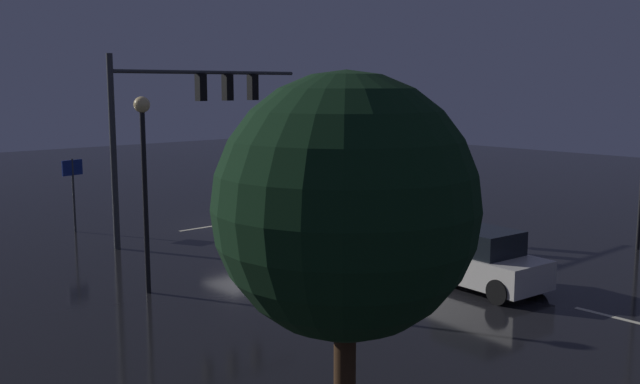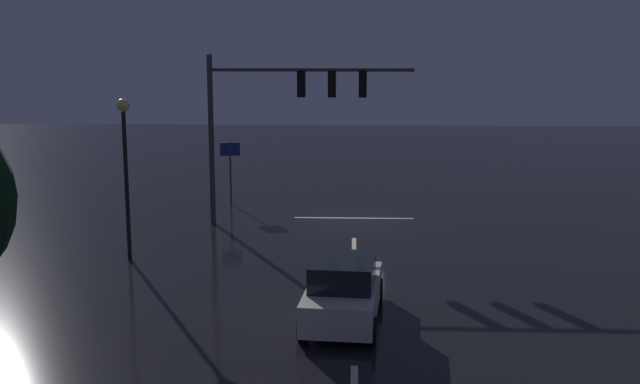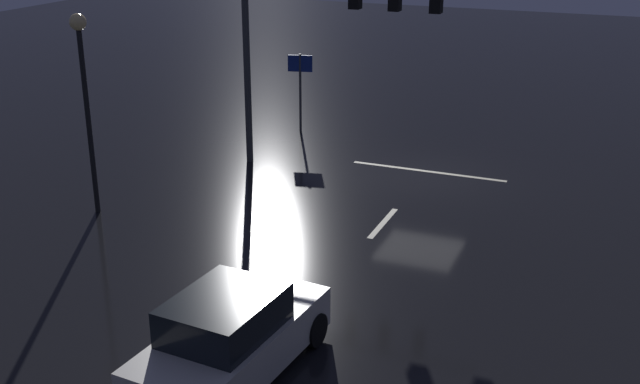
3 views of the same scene
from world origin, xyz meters
name	(u,v)px [view 2 (image 2 of 3)]	position (x,y,z in m)	size (l,w,h in m)	color
ground_plane	(354,221)	(0.00, 0.00, 0.00)	(80.00, 80.00, 0.00)	black
traffic_signal_assembly	(284,103)	(2.81, 0.59, 4.92)	(8.17, 0.47, 6.81)	#383A3D
lane_dash_far	(354,245)	(0.00, 4.00, 0.00)	(2.20, 0.16, 0.01)	beige
lane_dash_mid	(354,297)	(0.00, 10.00, 0.00)	(2.20, 0.16, 0.01)	beige
stop_bar	(354,218)	(0.00, -0.59, 0.00)	(5.00, 0.16, 0.01)	beige
car_approaching	(343,291)	(0.30, 11.91, 0.80)	(2.23, 4.49, 1.70)	silver
street_lamp_right_kerb	(125,149)	(7.60, 6.24, 3.77)	(0.44, 0.44, 5.44)	black
route_sign	(230,159)	(5.61, -3.26, 2.09)	(0.89, 0.26, 2.90)	#383A3D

